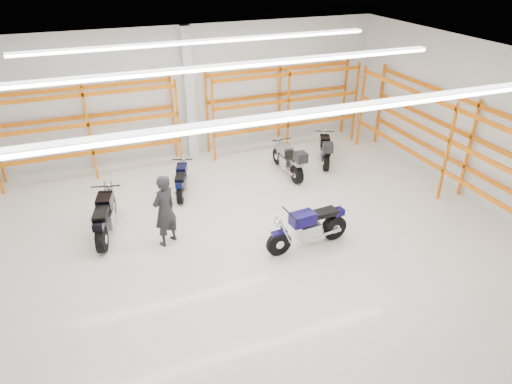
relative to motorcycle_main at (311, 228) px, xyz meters
name	(u,v)px	position (x,y,z in m)	size (l,w,h in m)	color
ground	(249,240)	(-1.39, 0.77, -0.52)	(14.00, 14.00, 0.00)	silver
room_shell	(247,120)	(-1.39, 0.79, 2.76)	(14.02, 12.02, 4.51)	silver
motorcycle_main	(311,228)	(0.00, 0.00, 0.00)	(2.28, 0.76, 1.12)	black
motorcycle_back_a	(105,218)	(-4.79, 2.33, 0.01)	(0.93, 2.28, 1.14)	black
motorcycle_back_b	(182,181)	(-2.42, 3.86, -0.09)	(0.85, 1.83, 0.93)	black
motorcycle_back_c	(290,161)	(1.16, 3.80, 0.02)	(0.70, 2.21, 1.14)	black
motorcycle_back_d	(325,150)	(2.69, 4.20, -0.01)	(1.07, 1.98, 1.07)	black
standing_man	(165,210)	(-3.37, 1.42, 0.43)	(0.70, 0.46, 1.91)	black
structural_column	(189,95)	(-1.39, 6.59, 1.73)	(0.32, 0.32, 4.50)	white
pallet_racking_back_left	(88,123)	(-4.79, 6.25, 1.26)	(5.67, 0.87, 3.00)	orange
pallet_racking_back_right	(284,100)	(2.01, 6.25, 1.26)	(5.67, 0.87, 3.00)	orange
pallet_racking_side	(461,141)	(5.09, 0.77, 1.29)	(0.87, 9.07, 3.00)	orange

